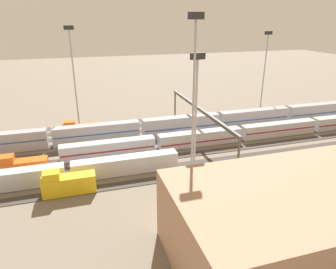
% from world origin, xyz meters
% --- Properties ---
extents(ground_plane, '(400.00, 400.00, 0.00)m').
position_xyz_m(ground_plane, '(0.00, 0.00, 0.00)').
color(ground_plane, '#756B5B').
extents(track_bed_0, '(140.00, 2.80, 0.12)m').
position_xyz_m(track_bed_0, '(0.00, -20.00, 0.06)').
color(track_bed_0, '#4C443D').
rests_on(track_bed_0, ground_plane).
extents(track_bed_1, '(140.00, 2.80, 0.12)m').
position_xyz_m(track_bed_1, '(0.00, -15.00, 0.06)').
color(track_bed_1, '#3D3833').
rests_on(track_bed_1, ground_plane).
extents(track_bed_2, '(140.00, 2.80, 0.12)m').
position_xyz_m(track_bed_2, '(0.00, -10.00, 0.06)').
color(track_bed_2, '#3D3833').
rests_on(track_bed_2, ground_plane).
extents(track_bed_3, '(140.00, 2.80, 0.12)m').
position_xyz_m(track_bed_3, '(0.00, -5.00, 0.06)').
color(track_bed_3, '#3D3833').
rests_on(track_bed_3, ground_plane).
extents(track_bed_4, '(140.00, 2.80, 0.12)m').
position_xyz_m(track_bed_4, '(0.00, 0.00, 0.06)').
color(track_bed_4, '#4C443D').
rests_on(track_bed_4, ground_plane).
extents(track_bed_5, '(140.00, 2.80, 0.12)m').
position_xyz_m(track_bed_5, '(0.00, 5.00, 0.06)').
color(track_bed_5, '#3D3833').
rests_on(track_bed_5, ground_plane).
extents(track_bed_6, '(140.00, 2.80, 0.12)m').
position_xyz_m(track_bed_6, '(0.00, 10.00, 0.06)').
color(track_bed_6, '#3D3833').
rests_on(track_bed_6, ground_plane).
extents(track_bed_7, '(140.00, 2.80, 0.12)m').
position_xyz_m(track_bed_7, '(0.00, 15.00, 0.06)').
color(track_bed_7, '#3D3833').
rests_on(track_bed_7, ground_plane).
extents(track_bed_8, '(140.00, 2.80, 0.12)m').
position_xyz_m(track_bed_8, '(0.00, 20.00, 0.06)').
color(track_bed_8, '#3D3833').
rests_on(track_bed_8, ground_plane).
extents(train_on_track_5, '(95.60, 3.06, 3.80)m').
position_xyz_m(train_on_track_5, '(-12.53, 5.00, 2.00)').
color(train_on_track_5, '#B7BABF').
rests_on(train_on_track_5, ground_plane).
extents(train_on_track_8, '(10.00, 3.00, 5.00)m').
position_xyz_m(train_on_track_8, '(33.26, 20.00, 2.16)').
color(train_on_track_8, gold).
rests_on(train_on_track_8, ground_plane).
extents(train_on_track_3, '(119.80, 3.06, 5.00)m').
position_xyz_m(train_on_track_3, '(1.45, -5.00, 2.61)').
color(train_on_track_3, '#A8AAB2').
rests_on(train_on_track_3, ground_plane).
extents(train_on_track_2, '(10.00, 3.00, 5.00)m').
position_xyz_m(train_on_track_2, '(29.97, -10.00, 2.16)').
color(train_on_track_2, '#D85914').
rests_on(train_on_track_2, ground_plane).
extents(train_on_track_6, '(10.00, 3.00, 5.00)m').
position_xyz_m(train_on_track_6, '(42.65, 10.00, 2.16)').
color(train_on_track_6, '#D85914').
rests_on(train_on_track_6, ground_plane).
extents(train_on_track_7, '(47.20, 3.00, 3.80)m').
position_xyz_m(train_on_track_7, '(33.26, 15.00, 2.02)').
color(train_on_track_7, silver).
rests_on(train_on_track_7, ground_plane).
extents(light_mast_0, '(2.80, 0.70, 27.44)m').
position_xyz_m(light_mast_0, '(-37.40, -23.90, 17.46)').
color(light_mast_0, '#9EA0A5').
rests_on(light_mast_0, ground_plane).
extents(light_mast_1, '(2.80, 0.70, 32.97)m').
position_xyz_m(light_mast_1, '(9.18, 23.60, 20.45)').
color(light_mast_1, '#9EA0A5').
rests_on(light_mast_1, ground_plane).
extents(light_mast_2, '(2.80, 0.70, 29.87)m').
position_xyz_m(light_mast_2, '(30.13, -22.16, 18.78)').
color(light_mast_2, '#9EA0A5').
rests_on(light_mast_2, ground_plane).
extents(light_mast_3, '(2.80, 0.70, 26.15)m').
position_xyz_m(light_mast_3, '(8.09, 22.25, 16.76)').
color(light_mast_3, '#9EA0A5').
rests_on(light_mast_3, ground_plane).
extents(signal_gantry, '(0.70, 45.00, 8.80)m').
position_xyz_m(signal_gantry, '(-2.20, 0.00, 7.80)').
color(signal_gantry, '#4C4742').
rests_on(signal_gantry, ground_plane).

